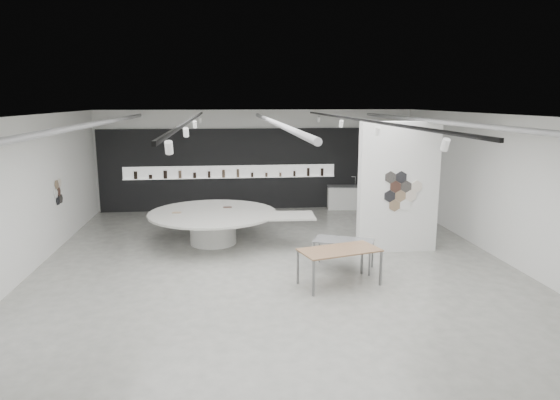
{
  "coord_description": "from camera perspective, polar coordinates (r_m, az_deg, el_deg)",
  "views": [
    {
      "loc": [
        -1.25,
        -12.03,
        4.17
      ],
      "look_at": [
        0.25,
        1.2,
        1.48
      ],
      "focal_mm": 32.0,
      "sensor_mm": 36.0,
      "label": 1
    }
  ],
  "objects": [
    {
      "name": "display_island",
      "position": [
        14.75,
        -7.37,
        -2.62
      ],
      "size": [
        4.84,
        3.88,
        0.96
      ],
      "rotation": [
        0.0,
        0.0,
        -0.04
      ],
      "color": "white",
      "rests_on": "ground"
    },
    {
      "name": "kitchen_counter",
      "position": [
        19.5,
        7.76,
        0.3
      ],
      "size": [
        1.65,
        0.8,
        1.25
      ],
      "rotation": [
        0.0,
        0.0,
        -0.12
      ],
      "color": "white",
      "rests_on": "ground"
    },
    {
      "name": "partition_column",
      "position": [
        14.07,
        13.37,
        1.39
      ],
      "size": [
        2.2,
        0.38,
        3.6
      ],
      "color": "white",
      "rests_on": "ground"
    },
    {
      "name": "back_wall_display",
      "position": [
        19.18,
        -2.91,
        3.52
      ],
      "size": [
        11.8,
        0.27,
        3.1
      ],
      "color": "black",
      "rests_on": "ground"
    },
    {
      "name": "sample_table_stone",
      "position": [
        12.54,
        7.31,
        -4.85
      ],
      "size": [
        1.62,
        1.24,
        0.74
      ],
      "rotation": [
        0.0,
        0.0,
        -0.41
      ],
      "color": "slate",
      "rests_on": "ground"
    },
    {
      "name": "sample_table_wood",
      "position": [
        11.45,
        6.82,
        -5.92
      ],
      "size": [
        1.97,
        1.36,
        0.84
      ],
      "rotation": [
        0.0,
        0.0,
        0.28
      ],
      "color": "#866245",
      "rests_on": "ground"
    },
    {
      "name": "room",
      "position": [
        12.27,
        -0.97,
        1.56
      ],
      "size": [
        12.02,
        14.02,
        3.82
      ],
      "color": "#9A9A92",
      "rests_on": "ground"
    }
  ]
}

